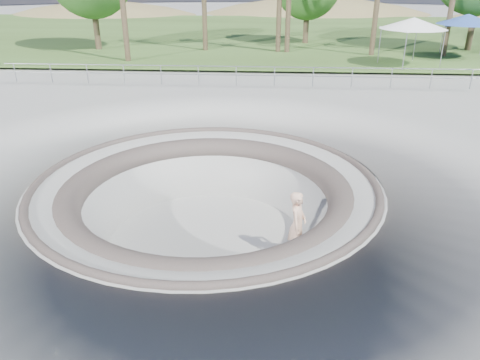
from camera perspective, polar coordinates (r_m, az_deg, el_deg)
The scene contains 9 objects.
ground at distance 13.90m, azimuth -4.18°, elevation -0.27°, with size 180.00×180.00×0.00m, color gray.
skate_bowl at distance 14.75m, azimuth -3.97°, elevation -6.76°, with size 14.00×14.00×4.10m.
grass_strip at distance 46.88m, azimuth 1.67°, elevation 17.44°, with size 180.00×36.00×0.12m.
distant_hills at distance 70.87m, azimuth 5.55°, elevation 13.74°, with size 103.20×45.00×28.60m.
safety_railing at distance 25.10m, azimuth -0.46°, elevation 12.60°, with size 25.00×0.06×1.03m.
skateboard at distance 13.87m, azimuth 6.78°, elevation -9.12°, with size 0.79×0.41×0.08m.
skater at distance 13.34m, azimuth 7.00°, elevation -5.44°, with size 0.74×0.48×2.02m, color #E3B192.
canopy_white at distance 31.82m, azimuth 20.40°, elevation 17.45°, with size 5.26×5.26×2.85m.
canopy_blue at distance 36.26m, azimuth 26.01°, elevation 17.19°, with size 5.36×5.36×2.82m.
Camera 1 is at (1.87, -12.51, 5.75)m, focal length 35.00 mm.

